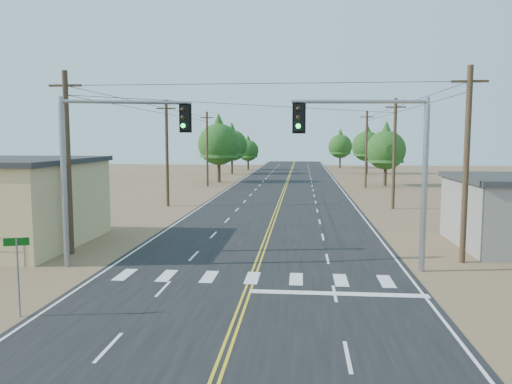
# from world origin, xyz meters

# --- Properties ---
(ground) EXTENTS (220.00, 220.00, 0.00)m
(ground) POSITION_xyz_m (0.00, 0.00, 0.00)
(ground) COLOR olive
(ground) RESTS_ON ground
(road) EXTENTS (15.00, 200.00, 0.02)m
(road) POSITION_xyz_m (0.00, 30.00, 0.01)
(road) COLOR black
(road) RESTS_ON ground
(utility_pole_left_near) EXTENTS (1.80, 0.30, 10.00)m
(utility_pole_left_near) POSITION_xyz_m (-10.50, 12.00, 5.12)
(utility_pole_left_near) COLOR #4C3826
(utility_pole_left_near) RESTS_ON ground
(utility_pole_left_mid) EXTENTS (1.80, 0.30, 10.00)m
(utility_pole_left_mid) POSITION_xyz_m (-10.50, 32.00, 5.12)
(utility_pole_left_mid) COLOR #4C3826
(utility_pole_left_mid) RESTS_ON ground
(utility_pole_left_far) EXTENTS (1.80, 0.30, 10.00)m
(utility_pole_left_far) POSITION_xyz_m (-10.50, 52.00, 5.12)
(utility_pole_left_far) COLOR #4C3826
(utility_pole_left_far) RESTS_ON ground
(utility_pole_right_near) EXTENTS (1.80, 0.30, 10.00)m
(utility_pole_right_near) POSITION_xyz_m (10.50, 12.00, 5.12)
(utility_pole_right_near) COLOR #4C3826
(utility_pole_right_near) RESTS_ON ground
(utility_pole_right_mid) EXTENTS (1.80, 0.30, 10.00)m
(utility_pole_right_mid) POSITION_xyz_m (10.50, 32.00, 5.12)
(utility_pole_right_mid) COLOR #4C3826
(utility_pole_right_mid) RESTS_ON ground
(utility_pole_right_far) EXTENTS (1.80, 0.30, 10.00)m
(utility_pole_right_far) POSITION_xyz_m (10.50, 52.00, 5.12)
(utility_pole_right_far) COLOR #4C3826
(utility_pole_right_far) RESTS_ON ground
(signal_mast_left) EXTENTS (6.21, 1.94, 8.39)m
(signal_mast_left) POSITION_xyz_m (-7.69, 9.75, 5.63)
(signal_mast_left) COLOR gray
(signal_mast_left) RESTS_ON ground
(signal_mast_right) EXTENTS (6.44, 1.06, 8.30)m
(signal_mast_right) POSITION_xyz_m (6.18, 9.81, 5.58)
(signal_mast_right) COLOR gray
(signal_mast_right) RESTS_ON ground
(street_sign) EXTENTS (0.81, 0.32, 2.87)m
(street_sign) POSITION_xyz_m (-7.80, 2.32, 1.92)
(street_sign) COLOR gray
(street_sign) RESTS_ON ground
(tree_left_near) EXTENTS (6.11, 6.11, 10.18)m
(tree_left_near) POSITION_xyz_m (-10.07, 58.72, 6.22)
(tree_left_near) COLOR #3F2D1E
(tree_left_near) RESTS_ON ground
(tree_left_mid) EXTENTS (5.68, 5.68, 9.47)m
(tree_left_mid) POSITION_xyz_m (-10.63, 76.38, 5.80)
(tree_left_mid) COLOR #3F2D1E
(tree_left_mid) RESTS_ON ground
(tree_left_far) EXTENTS (4.37, 4.37, 7.29)m
(tree_left_far) POSITION_xyz_m (-9.00, 88.76, 4.46)
(tree_left_far) COLOR #3F2D1E
(tree_left_far) RESTS_ON ground
(tree_right_near) EXTENTS (5.31, 5.31, 8.86)m
(tree_right_near) POSITION_xyz_m (13.53, 55.19, 5.42)
(tree_right_near) COLOR #3F2D1E
(tree_right_near) RESTS_ON ground
(tree_right_mid) EXTENTS (5.51, 5.51, 9.18)m
(tree_right_mid) POSITION_xyz_m (14.00, 79.04, 5.61)
(tree_right_mid) COLOR #3F2D1E
(tree_right_mid) RESTS_ON ground
(tree_right_far) EXTENTS (5.21, 5.21, 8.69)m
(tree_right_far) POSITION_xyz_m (10.53, 97.70, 5.32)
(tree_right_far) COLOR #3F2D1E
(tree_right_far) RESTS_ON ground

